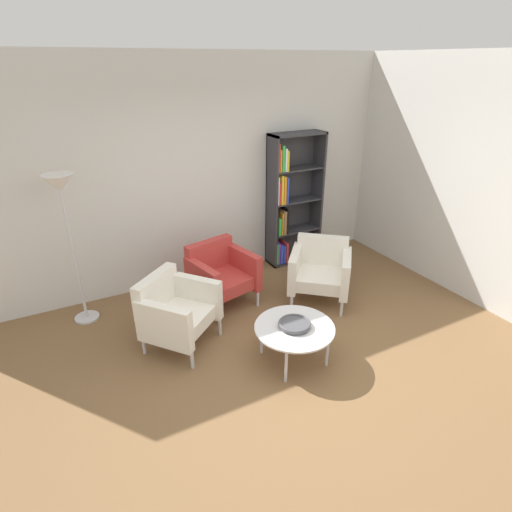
# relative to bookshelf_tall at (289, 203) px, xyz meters

# --- Properties ---
(ground_plane) EXTENTS (8.32, 8.32, 0.00)m
(ground_plane) POSITION_rel_bookshelf_tall_xyz_m (-1.36, -2.25, -0.92)
(ground_plane) COLOR brown
(plaster_back_panel) EXTENTS (6.40, 0.12, 2.90)m
(plaster_back_panel) POSITION_rel_bookshelf_tall_xyz_m (-1.36, 0.21, 0.53)
(plaster_back_panel) COLOR silver
(plaster_back_panel) RESTS_ON ground_plane
(plaster_right_partition) EXTENTS (0.12, 5.20, 2.90)m
(plaster_right_partition) POSITION_rel_bookshelf_tall_xyz_m (1.50, -1.65, 0.53)
(plaster_right_partition) COLOR silver
(plaster_right_partition) RESTS_ON ground_plane
(bookshelf_tall) EXTENTS (0.80, 0.30, 1.90)m
(bookshelf_tall) POSITION_rel_bookshelf_tall_xyz_m (0.00, 0.00, 0.00)
(bookshelf_tall) COLOR #333338
(bookshelf_tall) RESTS_ON ground_plane
(coffee_table_low) EXTENTS (0.80, 0.80, 0.40)m
(coffee_table_low) POSITION_rel_bookshelf_tall_xyz_m (-1.17, -2.00, -0.55)
(coffee_table_low) COLOR silver
(coffee_table_low) RESTS_ON ground_plane
(decorative_bowl) EXTENTS (0.32, 0.32, 0.05)m
(decorative_bowl) POSITION_rel_bookshelf_tall_xyz_m (-1.17, -2.00, -0.49)
(decorative_bowl) COLOR #4C4C51
(decorative_bowl) RESTS_ON coffee_table_low
(armchair_corner_red) EXTENTS (0.84, 0.80, 0.78)m
(armchair_corner_red) POSITION_rel_bookshelf_tall_xyz_m (-1.38, -0.66, -0.51)
(armchair_corner_red) COLOR #B73833
(armchair_corner_red) RESTS_ON ground_plane
(armchair_spare_guest) EXTENTS (0.95, 0.94, 0.78)m
(armchair_spare_guest) POSITION_rel_bookshelf_tall_xyz_m (-0.23, -1.15, -0.51)
(armchair_spare_guest) COLOR white
(armchair_spare_guest) RESTS_ON ground_plane
(armchair_near_window) EXTENTS (0.95, 0.94, 0.78)m
(armchair_near_window) POSITION_rel_bookshelf_tall_xyz_m (-2.12, -1.18, -0.51)
(armchair_near_window) COLOR white
(armchair_near_window) RESTS_ON ground_plane
(floor_lamp_torchiere) EXTENTS (0.32, 0.32, 1.74)m
(floor_lamp_torchiere) POSITION_rel_bookshelf_tall_xyz_m (-2.94, -0.23, 0.53)
(floor_lamp_torchiere) COLOR silver
(floor_lamp_torchiere) RESTS_ON ground_plane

